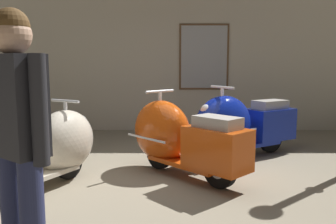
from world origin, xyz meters
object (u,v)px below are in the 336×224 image
scooter_1 (177,137)px  scooter_2 (239,125)px  scooter_0 (48,148)px  visitor_1 (18,131)px

scooter_1 → scooter_2: bearing=-94.1°
scooter_1 → scooter_2: size_ratio=0.89×
scooter_2 → scooter_0: bearing=-4.5°
scooter_0 → scooter_1: 1.55m
scooter_1 → scooter_2: scooter_2 is taller
scooter_0 → scooter_2: size_ratio=0.90×
visitor_1 → scooter_2: bearing=4.5°
scooter_1 → visitor_1: (-1.02, -2.25, 0.51)m
scooter_2 → visitor_1: visitor_1 is taller
scooter_0 → scooter_1: scooter_1 is taller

